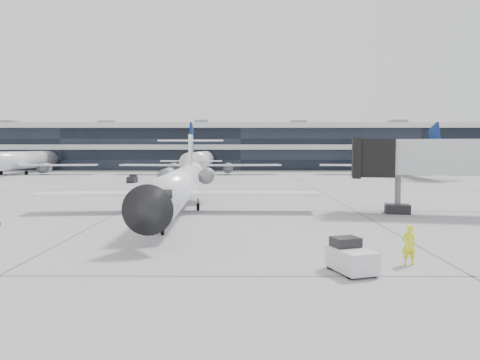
{
  "coord_description": "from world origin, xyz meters",
  "views": [
    {
      "loc": [
        0.29,
        -39.36,
        5.43
      ],
      "look_at": [
        0.13,
        1.1,
        2.6
      ],
      "focal_mm": 35.0,
      "sensor_mm": 36.0,
      "label": 1
    }
  ],
  "objects": [
    {
      "name": "regional_jet",
      "position": [
        -4.93,
        -0.51,
        2.33
      ],
      "size": [
        23.66,
        29.46,
        6.81
      ],
      "rotation": [
        0.0,
        0.0,
        0.03
      ],
      "color": "white",
      "rests_on": "ground"
    },
    {
      "name": "bg_jet_left",
      "position": [
        -45.0,
        55.0,
        0.0
      ],
      "size": [
        32.0,
        40.0,
        9.6
      ],
      "primitive_type": null,
      "color": "silver",
      "rests_on": "ground"
    },
    {
      "name": "bg_jet_center",
      "position": [
        -8.0,
        55.0,
        0.0
      ],
      "size": [
        32.0,
        40.0,
        9.6
      ],
      "primitive_type": null,
      "color": "silver",
      "rests_on": "ground"
    },
    {
      "name": "terminal",
      "position": [
        0.0,
        82.0,
        5.0
      ],
      "size": [
        170.0,
        22.0,
        10.0
      ],
      "primitive_type": "cube",
      "color": "black",
      "rests_on": "ground"
    },
    {
      "name": "far_tug",
      "position": [
        -16.59,
        32.4,
        0.58
      ],
      "size": [
        1.39,
        2.13,
        1.29
      ],
      "rotation": [
        0.0,
        0.0,
        -0.1
      ],
      "color": "black",
      "rests_on": "ground"
    },
    {
      "name": "ramp_worker",
      "position": [
        8.0,
        -18.03,
        0.93
      ],
      "size": [
        0.71,
        0.5,
        1.87
      ],
      "primitive_type": "imported",
      "rotation": [
        0.0,
        0.0,
        3.22
      ],
      "color": "#EDFF1A",
      "rests_on": "ground"
    },
    {
      "name": "baggage_tug",
      "position": [
        5.02,
        -19.33,
        0.66
      ],
      "size": [
        2.01,
        2.61,
        1.46
      ],
      "rotation": [
        0.0,
        0.0,
        0.32
      ],
      "color": "silver",
      "rests_on": "ground"
    },
    {
      "name": "ground",
      "position": [
        0.0,
        0.0,
        0.0
      ],
      "size": [
        220.0,
        220.0,
        0.0
      ],
      "primitive_type": "plane",
      "color": "gray",
      "rests_on": "ground"
    },
    {
      "name": "bg_jet_right",
      "position": [
        32.0,
        55.0,
        0.0
      ],
      "size": [
        32.0,
        40.0,
        9.6
      ],
      "primitive_type": null,
      "color": "silver",
      "rests_on": "ground"
    },
    {
      "name": "traffic_cone",
      "position": [
        -10.84,
        14.23,
        0.23
      ],
      "size": [
        0.41,
        0.41,
        0.49
      ],
      "rotation": [
        0.0,
        0.0,
        0.28
      ],
      "color": "#F9510D",
      "rests_on": "ground"
    }
  ]
}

